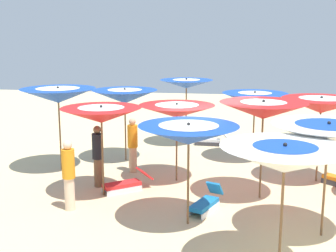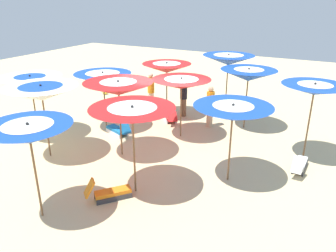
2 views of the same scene
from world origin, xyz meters
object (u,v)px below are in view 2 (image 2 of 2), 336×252
Objects in this scene: beach_umbrella_3 at (233,113)px; beachgoer_0 at (184,97)px; beach_umbrella_0 at (314,90)px; beachgoer_1 at (151,91)px; beach_umbrella_1 at (248,75)px; lounger_3 at (109,192)px; beach_ball at (105,92)px; lounger_2 at (118,130)px; beach_umbrella_11 at (31,83)px; beach_umbrella_9 at (29,134)px; beach_umbrella_8 at (103,78)px; beach_umbrella_10 at (41,93)px; beachgoer_2 at (210,106)px; beach_umbrella_6 at (132,115)px; beach_umbrella_7 at (118,88)px; beach_umbrella_2 at (228,60)px; lounger_1 at (300,164)px; beach_umbrella_4 at (181,84)px; beach_umbrella_5 at (167,68)px; lounger_0 at (170,116)px.

beach_umbrella_3 is 5.49m from beachgoer_0.
beachgoer_1 is at bearing -105.68° from beach_umbrella_0.
beach_umbrella_1 reaches higher than beachgoer_1.
beach_ball is at bearing 78.87° from lounger_3.
lounger_2 reaches higher than beach_ball.
beach_umbrella_11 is at bearing -55.83° from beach_umbrella_1.
beach_umbrella_9 is 5.35m from lounger_2.
beach_umbrella_0 is 7.19m from beachgoer_1.
beach_umbrella_0 is 1.10× the size of beach_umbrella_8.
beach_umbrella_1 is 7.25m from beach_umbrella_10.
beach_umbrella_11 is 1.41× the size of beachgoer_2.
beach_umbrella_0 is 7.22m from beach_umbrella_8.
beach_umbrella_6 is 0.96× the size of beach_umbrella_7.
beach_umbrella_0 reaches higher than beachgoer_1.
beachgoer_2 is at bearing 2.68° from beach_umbrella_2.
beach_umbrella_8 is at bearing -105.39° from beach_umbrella_3.
beach_umbrella_0 is 6.59m from lounger_3.
lounger_1 is 4.26m from beachgoer_2.
beach_umbrella_4 reaches higher than beachgoer_2.
beach_umbrella_0 reaches higher than beach_umbrella_10.
lounger_2 is (-1.18, -4.66, -1.81)m from beach_umbrella_3.
beach_umbrella_6 reaches higher than beach_ball.
beachgoer_0 is (1.60, -1.33, -1.40)m from beach_umbrella_2.
beach_umbrella_11 is 1.38× the size of beachgoer_1.
beach_umbrella_10 is 7.38m from beach_ball.
beach_ball is (-1.08, -5.07, -0.73)m from beachgoer_0.
beachgoer_2 is (0.61, 1.43, -0.02)m from beachgoer_0.
beach_umbrella_8 is at bearing -82.71° from beach_umbrella_0.
beach_umbrella_5 is at bearing 142.51° from beach_umbrella_11.
beach_umbrella_10 is 5.38m from lounger_0.
beach_umbrella_6 is 1.01× the size of beach_umbrella_10.
beach_umbrella_0 is at bearing -63.86° from beachgoer_1.
beach_umbrella_10 reaches higher than beach_umbrella_9.
beach_umbrella_7 reaches higher than beach_umbrella_11.
beach_umbrella_10 reaches higher than lounger_1.
beach_umbrella_5 reaches higher than lounger_2.
beach_umbrella_10 is at bearing -63.21° from beach_umbrella_0.
beach_umbrella_4 is 4.85m from lounger_3.
beachgoer_1 is at bearing -152.79° from beach_umbrella_6.
beach_umbrella_11 is 1.80× the size of lounger_1.
beach_umbrella_3 is (5.77, 2.06, -0.27)m from beach_umbrella_2.
lounger_2 is at bearing -29.46° from beach_umbrella_2.
beach_umbrella_9 is at bearing 48.88° from beach_umbrella_11.
beach_umbrella_11 reaches higher than lounger_3.
beach_umbrella_2 is 5.67m from lounger_2.
beach_umbrella_9 reaches higher than beach_umbrella_8.
lounger_2 is at bearing -39.95° from beachgoer_2.
beach_umbrella_1 reaches higher than beachgoer_0.
beach_umbrella_2 is 7.87m from beach_umbrella_10.
beach_umbrella_3 is 1.02× the size of beach_umbrella_4.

